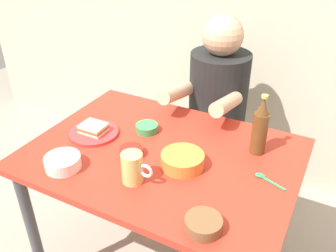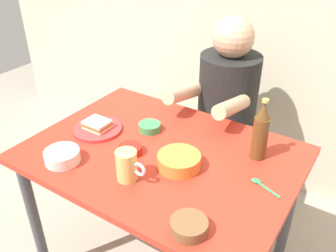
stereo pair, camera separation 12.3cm
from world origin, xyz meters
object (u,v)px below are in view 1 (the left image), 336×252
dining_table (163,170)px  plate_orange (94,133)px  stool (214,152)px  beer_bottle (260,127)px  beer_mug (133,168)px  sandwich (93,128)px  person_seated (218,90)px  soup_bowl_orange (182,160)px

dining_table → plate_orange: 0.35m
stool → beer_bottle: size_ratio=1.72×
dining_table → beer_bottle: 0.45m
stool → plate_orange: size_ratio=2.05×
beer_mug → sandwich: bearing=149.7°
sandwich → beer_mug: (0.33, -0.19, 0.03)m
person_seated → beer_bottle: person_seated is taller
dining_table → beer_bottle: beer_bottle is taller
dining_table → soup_bowl_orange: (0.11, -0.05, 0.12)m
stool → beer_bottle: (0.34, -0.45, 0.51)m
plate_orange → beer_bottle: beer_bottle is taller
person_seated → sandwich: size_ratio=6.54×
dining_table → beer_bottle: size_ratio=4.20×
person_seated → sandwich: person_seated is taller
stool → person_seated: person_seated is taller
plate_orange → beer_bottle: bearing=16.5°
stool → plate_orange: 0.84m
beer_bottle → person_seated: bearing=127.9°
dining_table → sandwich: (-0.34, -0.02, 0.13)m
sandwich → beer_bottle: bearing=16.5°
person_seated → plate_orange: person_seated is taller
stool → beer_mug: bearing=-91.0°
beer_bottle → dining_table: bearing=-151.9°
sandwich → beer_mug: beer_mug is taller
beer_mug → stool: bearing=89.0°
plate_orange → sandwich: size_ratio=2.00×
stool → person_seated: size_ratio=0.63×
soup_bowl_orange → stool: bearing=98.9°
person_seated → beer_mug: (-0.02, -0.83, 0.03)m
sandwich → soup_bowl_orange: 0.45m
plate_orange → beer_bottle: size_ratio=0.84×
person_seated → plate_orange: 0.73m
soup_bowl_orange → person_seated: bearing=99.1°
beer_mug → beer_bottle: bearing=48.4°
beer_mug → beer_bottle: beer_bottle is taller
stool → soup_bowl_orange: soup_bowl_orange is taller
plate_orange → person_seated: bearing=61.4°
stool → beer_mug: 0.96m
beer_mug → beer_bottle: (0.35, 0.40, 0.06)m
person_seated → beer_mug: 0.83m
beer_bottle → soup_bowl_orange: size_ratio=1.54×
dining_table → soup_bowl_orange: bearing=-22.3°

